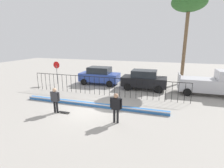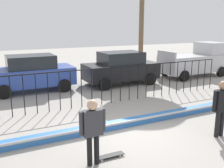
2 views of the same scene
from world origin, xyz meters
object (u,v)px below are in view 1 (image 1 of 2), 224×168
skateboarder (55,98)px  parked_car_blue (100,75)px  pickup_truck (209,83)px  stop_sign (57,70)px  camera_operator (116,105)px  palm_tree_tall (189,4)px  skateboard (64,112)px  parked_car_black (144,80)px

skateboarder → parked_car_blue: (-0.12, 8.22, -0.06)m
pickup_truck → stop_sign: (-15.14, -0.61, 0.58)m
parked_car_blue → pickup_truck: (10.66, -0.75, 0.06)m
parked_car_blue → pickup_truck: bearing=-7.8°
pickup_truck → camera_operator: bearing=-135.0°
stop_sign → palm_tree_tall: (13.17, 4.49, 6.71)m
skateboarder → stop_sign: stop_sign is taller
skateboard → parked_car_blue: parked_car_blue is taller
skateboard → pickup_truck: (10.02, 7.36, 0.98)m
parked_car_blue → parked_car_black: bearing=-11.2°
parked_car_black → skateboard: bearing=-119.6°
pickup_truck → stop_sign: bearing=176.9°
skateboard → palm_tree_tall: bearing=74.4°
skateboarder → stop_sign: (-4.60, 6.86, 0.59)m
skateboarder → skateboard: 1.11m
parked_car_blue → palm_tree_tall: (8.69, 3.12, 7.36)m
skateboarder → skateboard: bearing=-15.9°
parked_car_blue → parked_car_black: (4.95, -0.65, 0.00)m
skateboarder → parked_car_blue: parked_car_blue is taller
parked_car_black → palm_tree_tall: size_ratio=0.45×
parked_car_blue → pickup_truck: size_ratio=0.91×
parked_car_black → palm_tree_tall: 9.07m
palm_tree_tall → camera_operator: bearing=-110.7°
camera_operator → parked_car_black: bearing=-82.8°
skateboard → camera_operator: camera_operator is taller
skateboarder → camera_operator: camera_operator is taller
skateboard → pickup_truck: pickup_truck is taller
skateboarder → parked_car_black: parked_car_black is taller
skateboard → parked_car_black: parked_car_black is taller
stop_sign → skateboarder: bearing=-56.1°
skateboarder → camera_operator: bearing=-30.9°
camera_operator → parked_car_blue: parked_car_blue is taller
parked_car_blue → skateboarder: bearing=-92.9°
camera_operator → pickup_truck: pickup_truck is taller
skateboarder → parked_car_black: (4.83, 7.58, -0.06)m
camera_operator → stop_sign: size_ratio=0.72×
skateboarder → stop_sign: bearing=95.6°
skateboarder → pickup_truck: 12.92m
camera_operator → skateboarder: bearing=9.2°
skateboarder → parked_car_blue: 8.22m
skateboard → parked_car_blue: (-0.64, 8.11, 0.91)m
skateboard → pickup_truck: size_ratio=0.17×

